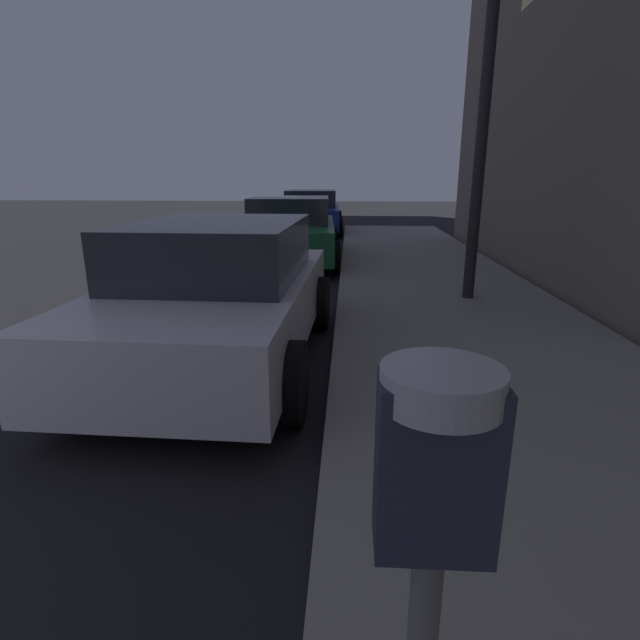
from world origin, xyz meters
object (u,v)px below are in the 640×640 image
car_silver (219,294)px  car_blue (311,212)px  car_green (290,231)px  parking_meter (428,558)px

car_silver → car_blue: same height
car_blue → car_green: bearing=-90.0°
parking_meter → car_green: parking_meter is taller
parking_meter → car_blue: parking_meter is taller
parking_meter → car_silver: parking_meter is taller
car_silver → car_green: 6.08m
car_silver → car_blue: size_ratio=0.89×
car_silver → car_green: size_ratio=0.93×
car_silver → car_green: bearing=90.0°
parking_meter → car_silver: 4.32m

